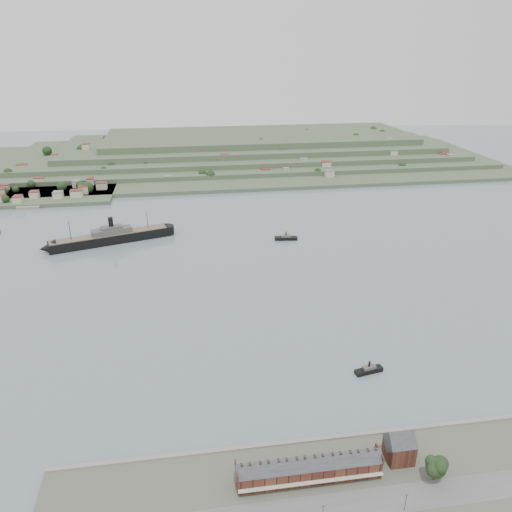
{
  "coord_description": "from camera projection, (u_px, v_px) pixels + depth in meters",
  "views": [
    {
      "loc": [
        -51.13,
        -303.95,
        154.79
      ],
      "look_at": [
        0.12,
        30.0,
        9.11
      ],
      "focal_mm": 35.0,
      "sensor_mm": 36.0,
      "label": 1
    }
  ],
  "objects": [
    {
      "name": "terrace_row",
      "position": [
        309.0,
        469.0,
        187.68
      ],
      "size": [
        55.6,
        9.8,
        11.07
      ],
      "color": "#401D17",
      "rests_on": "ground"
    },
    {
      "name": "steamship",
      "position": [
        107.0,
        238.0,
        413.53
      ],
      "size": [
        107.35,
        43.12,
        26.43
      ],
      "color": "black",
      "rests_on": "ground"
    },
    {
      "name": "gabled_building",
      "position": [
        399.0,
        447.0,
        196.02
      ],
      "size": [
        10.4,
        10.18,
        14.09
      ],
      "color": "#401D17",
      "rests_on": "ground"
    },
    {
      "name": "tugboat",
      "position": [
        369.0,
        370.0,
        252.77
      ],
      "size": [
        15.27,
        6.71,
        6.65
      ],
      "color": "black",
      "rests_on": "ground"
    },
    {
      "name": "fig_tree",
      "position": [
        437.0,
        467.0,
        186.25
      ],
      "size": [
        9.58,
        8.29,
        10.69
      ],
      "color": "#462D20",
      "rests_on": "ground"
    },
    {
      "name": "far_peninsula",
      "position": [
        236.0,
        152.0,
        700.26
      ],
      "size": [
        760.0,
        309.0,
        30.0
      ],
      "color": "#3B4F35",
      "rests_on": "ground"
    },
    {
      "name": "ferry_east",
      "position": [
        286.0,
        238.0,
        422.37
      ],
      "size": [
        19.67,
        7.54,
        7.19
      ],
      "color": "black",
      "rests_on": "ground"
    },
    {
      "name": "ground",
      "position": [
        262.0,
        285.0,
        344.29
      ],
      "size": [
        1400.0,
        1400.0,
        0.0
      ],
      "primitive_type": "plane",
      "color": "slate",
      "rests_on": "ground"
    }
  ]
}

